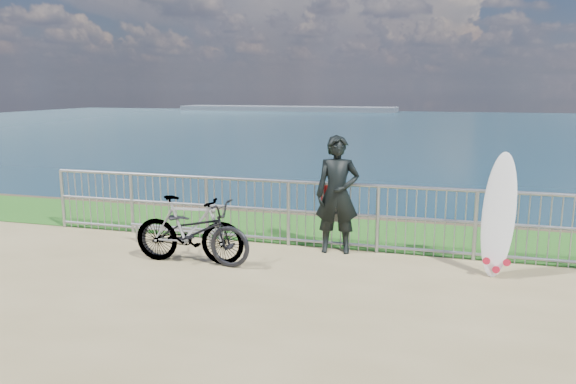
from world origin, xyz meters
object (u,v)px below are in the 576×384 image
(surfboard, at_px, (498,219))
(bicycle_far, at_px, (189,230))
(surfer, at_px, (337,195))
(bicycle_near, at_px, (193,232))

(surfboard, relative_size, bicycle_far, 1.02)
(surfer, relative_size, bicycle_near, 1.02)
(bicycle_far, bearing_deg, surfboard, -85.16)
(surfer, bearing_deg, surfboard, -19.79)
(surfboard, height_order, bicycle_near, surfboard)
(surfboard, distance_m, bicycle_near, 4.46)
(surfer, height_order, surfboard, surfer)
(bicycle_near, xyz_separation_m, bicycle_far, (-0.06, -0.02, 0.03))
(surfboard, bearing_deg, surfer, 169.06)
(surfboard, xyz_separation_m, bicycle_far, (-4.45, -0.74, -0.30))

